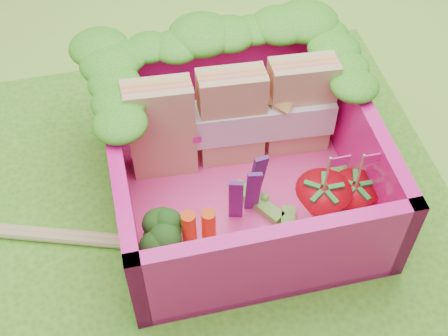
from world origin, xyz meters
name	(u,v)px	position (x,y,z in m)	size (l,w,h in m)	color
ground	(211,220)	(0.00, 0.00, 0.00)	(14.00, 14.00, 0.00)	#8FDE3E
placemat	(211,218)	(0.00, 0.00, 0.01)	(2.60, 2.60, 0.03)	#4BA024
bento_floor	(241,191)	(0.19, 0.11, 0.06)	(1.30, 1.30, 0.05)	#FF4199
bento_box	(242,162)	(0.19, 0.11, 0.31)	(1.30, 1.30, 0.55)	#F11489
lettuce_ruffle	(221,50)	(0.19, 0.59, 0.64)	(1.43, 0.83, 0.11)	#288418
sandwich_stack	(232,118)	(0.20, 0.35, 0.37)	(1.10, 0.24, 0.60)	tan
broccoli	(163,237)	(-0.27, -0.22, 0.25)	(0.32, 0.32, 0.24)	#6A9F4D
carrot_sticks	(199,231)	(-0.10, -0.20, 0.22)	(0.17, 0.08, 0.29)	#DB4C12
purple_wedges	(249,189)	(0.19, -0.05, 0.27)	(0.21, 0.15, 0.38)	#4A1B5F
strawberry_left	(321,206)	(0.52, -0.19, 0.22)	(0.27, 0.27, 0.51)	#BC0B0D
strawberry_right	(352,200)	(0.69, -0.18, 0.21)	(0.24, 0.24, 0.48)	#BC0B0D
snap_peas	(307,205)	(0.49, -0.09, 0.11)	(0.72, 0.55, 0.05)	#65B93A
chopsticks	(20,232)	(-0.98, 0.11, 0.05)	(1.94, 0.70, 0.05)	tan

